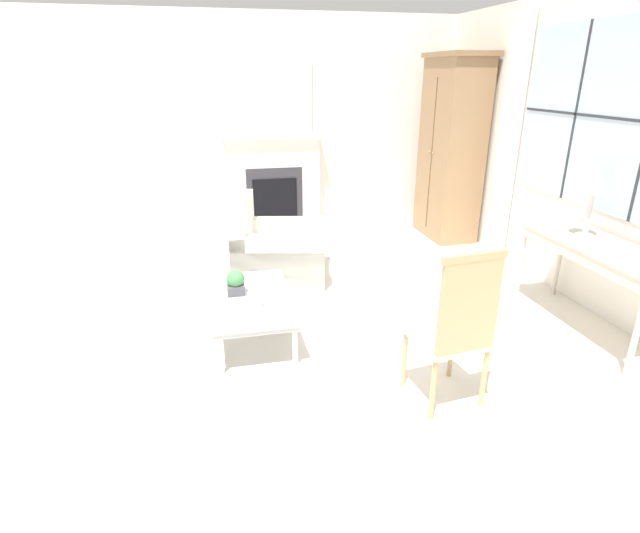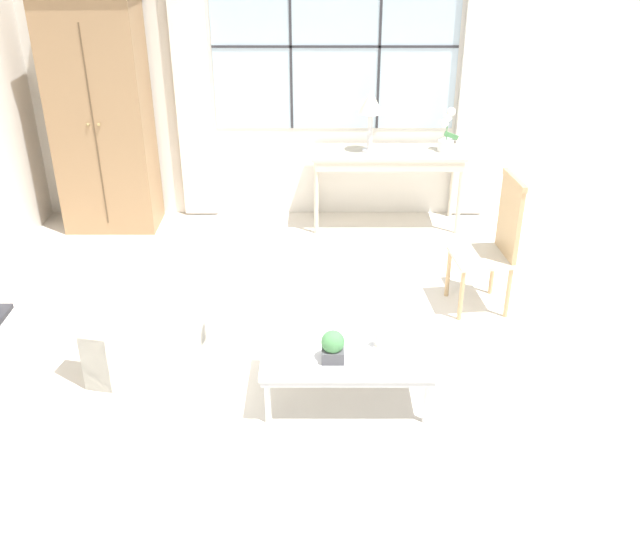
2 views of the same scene
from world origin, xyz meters
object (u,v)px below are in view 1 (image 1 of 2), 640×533
object	(u,v)px
side_chair_wooden	(458,324)
potted_plant_small	(236,282)
fireplace	(273,177)
coffee_table	(251,301)
console_table	(600,253)
pillar_candle	(257,301)
armoire	(451,149)
table_lamp	(595,183)
armchair_upholstered	(277,252)

from	to	relation	value
side_chair_wooden	potted_plant_small	size ratio (longest dim) A/B	5.36
fireplace	potted_plant_small	world-z (taller)	fireplace
side_chair_wooden	coffee_table	world-z (taller)	side_chair_wooden
potted_plant_small	coffee_table	bearing A→B (deg)	50.34
console_table	pillar_candle	world-z (taller)	console_table
armoire	console_table	xyz separation A→B (m)	(2.75, 0.00, -0.46)
table_lamp	pillar_candle	xyz separation A→B (m)	(-0.09, -2.77, -0.81)
console_table	coffee_table	bearing A→B (deg)	-99.87
console_table	coffee_table	distance (m)	2.89
armoire	armchair_upholstered	world-z (taller)	armoire
fireplace	side_chair_wooden	distance (m)	4.20
armchair_upholstered	armoire	bearing A→B (deg)	112.14
fireplace	side_chair_wooden	size ratio (longest dim) A/B	2.05
table_lamp	potted_plant_small	bearing A→B (deg)	-97.82
armchair_upholstered	side_chair_wooden	bearing A→B (deg)	17.93
armoire	side_chair_wooden	xyz separation A→B (m)	(3.48, -1.63, -0.55)
fireplace	armchair_upholstered	size ratio (longest dim) A/B	2.08
armchair_upholstered	coffee_table	bearing A→B (deg)	-17.05
armchair_upholstered	pillar_candle	distance (m)	1.54
fireplace	coffee_table	size ratio (longest dim) A/B	2.06
armchair_upholstered	potted_plant_small	world-z (taller)	armchair_upholstered
fireplace	potted_plant_small	xyz separation A→B (m)	(2.85, -0.71, -0.29)
console_table	pillar_candle	distance (m)	2.82
table_lamp	pillar_candle	bearing A→B (deg)	-91.89
side_chair_wooden	console_table	bearing A→B (deg)	113.93
fireplace	console_table	distance (m)	4.09
console_table	table_lamp	xyz separation A→B (m)	(-0.18, -0.02, 0.54)
console_table	potted_plant_small	distance (m)	3.00
side_chair_wooden	coffee_table	distance (m)	1.73
armoire	console_table	size ratio (longest dim) A/B	1.56
fireplace	console_table	bearing A→B (deg)	32.98
table_lamp	side_chair_wooden	distance (m)	1.95
fireplace	armoire	world-z (taller)	armoire
table_lamp	armchair_upholstered	xyz separation A→B (m)	(-1.58, -2.41, -0.96)
armoire	side_chair_wooden	bearing A→B (deg)	-25.06
armoire	pillar_candle	world-z (taller)	armoire
pillar_candle	armoire	bearing A→B (deg)	131.65
table_lamp	fireplace	bearing A→B (deg)	-145.82
console_table	coffee_table	world-z (taller)	console_table
armchair_upholstered	potted_plant_small	size ratio (longest dim) A/B	5.29
table_lamp	coffee_table	size ratio (longest dim) A/B	0.55
pillar_candle	coffee_table	bearing A→B (deg)	-171.48
armoire	side_chair_wooden	world-z (taller)	armoire
console_table	fireplace	bearing A→B (deg)	-147.02
coffee_table	fireplace	bearing A→B (deg)	168.49
fireplace	potted_plant_small	bearing A→B (deg)	-13.97
pillar_candle	armchair_upholstered	bearing A→B (deg)	166.50
coffee_table	pillar_candle	bearing A→B (deg)	8.52
table_lamp	pillar_candle	distance (m)	2.89
potted_plant_small	armchair_upholstered	bearing A→B (deg)	157.07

